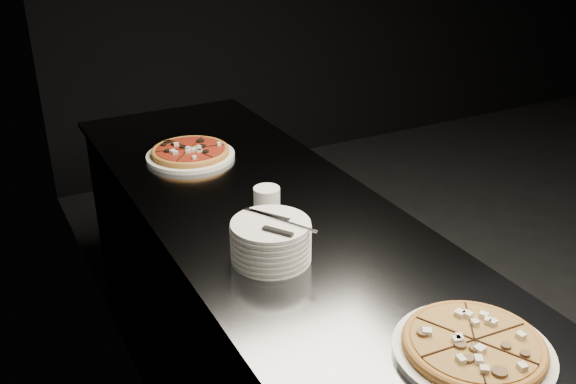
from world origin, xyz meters
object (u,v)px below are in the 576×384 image
pizza_mushroom (473,347)px  ramekin (267,198)px  cutlery (276,223)px  pizza_tomato (190,153)px  counter (282,339)px  plate_stack (271,241)px

pizza_mushroom → ramekin: (-0.09, 0.84, 0.02)m
pizza_mushroom → cutlery: cutlery is taller
pizza_mushroom → ramekin: bearing=95.8°
pizza_tomato → ramekin: 0.53m
pizza_tomato → cutlery: cutlery is taller
counter → pizza_tomato: size_ratio=6.99×
plate_stack → ramekin: 0.31m
plate_stack → ramekin: size_ratio=2.59×
plate_stack → cutlery: (0.01, -0.02, 0.06)m
counter → plate_stack: size_ratio=11.24×
counter → cutlery: (-0.12, -0.21, 0.58)m
counter → cutlery: cutlery is taller
pizza_mushroom → counter: bearing=95.8°
counter → ramekin: bearing=95.5°
cutlery → pizza_mushroom: bearing=-103.5°
counter → plate_stack: plate_stack is taller
cutlery → ramekin: 0.33m
counter → pizza_tomato: pizza_tomato is taller
plate_stack → cutlery: size_ratio=0.97×
pizza_tomato → counter: bearing=-83.0°
pizza_tomato → plate_stack: plate_stack is taller
ramekin → plate_stack: bearing=-114.1°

